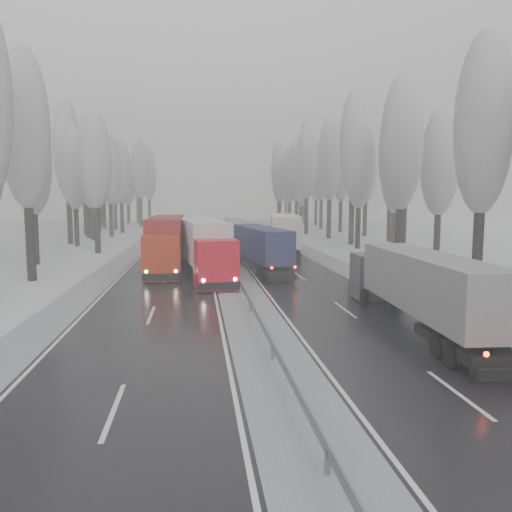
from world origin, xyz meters
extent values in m
plane|color=silver|center=(0.00, 0.00, 0.00)|extent=(260.00, 260.00, 0.00)
cube|color=black|center=(5.25, 30.00, 0.01)|extent=(7.50, 200.00, 0.03)
cube|color=black|center=(-5.25, 30.00, 0.01)|extent=(7.50, 200.00, 0.03)
cube|color=#999CA0|center=(0.00, 30.00, 0.02)|extent=(3.00, 200.00, 0.04)
cube|color=#999CA0|center=(10.20, 30.00, 0.02)|extent=(2.40, 200.00, 0.04)
cube|color=#999CA0|center=(-10.20, 30.00, 0.02)|extent=(2.40, 200.00, 0.04)
cube|color=slate|center=(0.00, 30.00, 0.60)|extent=(0.06, 200.00, 0.32)
cube|color=slate|center=(0.00, -4.00, 0.30)|extent=(0.12, 0.12, 0.60)
cube|color=slate|center=(0.00, 28.00, 0.30)|extent=(0.12, 0.12, 0.60)
cube|color=slate|center=(0.00, 60.00, 0.30)|extent=(0.12, 0.12, 0.60)
cylinder|color=black|center=(15.04, 15.67, 2.80)|extent=(0.68, 0.68, 5.60)
ellipsoid|color=#979492|center=(15.04, 15.67, 10.80)|extent=(3.60, 3.60, 11.45)
cylinder|color=black|center=(14.51, 27.03, 2.81)|extent=(0.68, 0.68, 5.62)
ellipsoid|color=#979492|center=(14.51, 27.03, 10.84)|extent=(3.60, 3.60, 11.48)
cylinder|color=black|center=(20.02, 31.03, 2.47)|extent=(0.64, 0.64, 4.94)
ellipsoid|color=#979492|center=(20.02, 31.03, 9.53)|extent=(3.60, 3.60, 10.09)
cylinder|color=black|center=(17.90, 35.17, 2.66)|extent=(0.66, 0.66, 5.32)
ellipsoid|color=#979492|center=(17.90, 35.17, 10.27)|extent=(3.60, 3.60, 10.88)
cylinder|color=black|center=(20.12, 39.17, 3.16)|extent=(0.72, 0.72, 6.31)
ellipsoid|color=#979492|center=(20.12, 39.17, 12.17)|extent=(3.60, 3.60, 12.90)
cylinder|color=black|center=(17.02, 45.60, 2.69)|extent=(0.67, 0.67, 5.38)
ellipsoid|color=#979492|center=(17.02, 45.60, 10.37)|extent=(3.60, 3.60, 10.98)
cylinder|color=black|center=(23.31, 49.60, 2.30)|extent=(0.62, 0.62, 4.59)
ellipsoid|color=#979492|center=(23.31, 49.60, 8.86)|extent=(3.60, 3.60, 9.39)
cylinder|color=black|center=(17.90, 51.02, 3.47)|extent=(0.76, 0.76, 6.95)
ellipsoid|color=#979492|center=(17.90, 51.02, 13.40)|extent=(3.60, 3.60, 14.19)
cylinder|color=black|center=(24.81, 55.02, 3.30)|extent=(0.74, 0.74, 6.59)
ellipsoid|color=#979492|center=(24.81, 55.02, 12.71)|extent=(3.60, 3.60, 13.46)
cylinder|color=black|center=(17.56, 61.27, 3.18)|extent=(0.72, 0.72, 6.37)
ellipsoid|color=#979492|center=(17.56, 61.27, 12.28)|extent=(3.60, 3.60, 13.01)
cylinder|color=black|center=(24.72, 65.27, 2.99)|extent=(0.70, 0.70, 5.97)
ellipsoid|color=#979492|center=(24.72, 65.27, 11.52)|extent=(3.60, 3.60, 12.20)
cylinder|color=black|center=(16.34, 71.95, 3.33)|extent=(0.74, 0.74, 6.65)
ellipsoid|color=#979492|center=(16.34, 71.95, 12.83)|extent=(3.60, 3.60, 13.59)
cylinder|color=black|center=(23.71, 75.95, 3.07)|extent=(0.71, 0.71, 6.14)
ellipsoid|color=#979492|center=(23.71, 75.95, 11.84)|extent=(3.60, 3.60, 12.54)
cylinder|color=black|center=(16.56, 81.70, 3.03)|extent=(0.71, 0.71, 6.05)
ellipsoid|color=#979492|center=(16.56, 81.70, 11.68)|extent=(3.60, 3.60, 12.37)
cylinder|color=black|center=(22.48, 85.70, 3.15)|extent=(0.72, 0.72, 6.30)
ellipsoid|color=#979492|center=(22.48, 85.70, 12.15)|extent=(3.60, 3.60, 12.87)
cylinder|color=black|center=(16.63, 89.21, 2.94)|extent=(0.70, 0.70, 5.88)
ellipsoid|color=#979492|center=(16.63, 89.21, 11.33)|extent=(3.60, 3.60, 12.00)
cylinder|color=black|center=(19.77, 93.21, 2.43)|extent=(0.64, 0.64, 4.86)
ellipsoid|color=#979492|center=(19.77, 93.21, 9.37)|extent=(3.60, 3.60, 9.92)
cylinder|color=black|center=(15.73, 96.32, 2.99)|extent=(0.70, 0.70, 5.98)
ellipsoid|color=#979492|center=(15.73, 96.32, 11.53)|extent=(3.60, 3.60, 12.21)
cylinder|color=black|center=(24.94, 100.32, 3.09)|extent=(0.71, 0.71, 6.19)
ellipsoid|color=#979492|center=(24.94, 100.32, 11.93)|extent=(3.60, 3.60, 12.64)
cylinder|color=black|center=(17.04, 106.16, 3.43)|extent=(0.75, 0.75, 6.86)
ellipsoid|color=#979492|center=(17.04, 106.16, 13.22)|extent=(3.60, 3.60, 14.01)
cylinder|color=black|center=(24.02, 110.16, 2.77)|extent=(0.68, 0.68, 5.55)
ellipsoid|color=#979492|center=(24.02, 110.16, 10.70)|extent=(3.60, 3.60, 11.33)
cylinder|color=black|center=(18.73, 116.73, 3.05)|extent=(0.71, 0.71, 6.09)
ellipsoid|color=#979492|center=(18.73, 116.73, 11.75)|extent=(3.60, 3.60, 12.45)
cylinder|color=black|center=(21.55, 120.73, 2.74)|extent=(0.67, 0.67, 5.49)
ellipsoid|color=#979492|center=(21.55, 120.73, 10.58)|extent=(3.60, 3.60, 11.21)
cylinder|color=black|center=(-15.13, 24.57, 2.92)|extent=(0.69, 0.69, 5.83)
ellipsoid|color=#979492|center=(-15.13, 24.57, 11.25)|extent=(3.60, 3.60, 11.92)
cylinder|color=black|center=(-17.75, 34.20, 2.52)|extent=(0.65, 0.65, 5.03)
ellipsoid|color=#979492|center=(-17.75, 34.20, 9.70)|extent=(3.60, 3.60, 10.28)
cylinder|color=black|center=(-13.94, 43.73, 2.72)|extent=(0.67, 0.67, 5.44)
ellipsoid|color=#979492|center=(-13.94, 43.73, 10.49)|extent=(3.60, 3.60, 11.11)
cylinder|color=black|center=(-21.85, 47.73, 2.86)|extent=(0.69, 0.69, 5.72)
ellipsoid|color=#979492|center=(-21.85, 47.73, 11.04)|extent=(3.60, 3.60, 11.69)
cylinder|color=black|center=(-18.26, 52.71, 2.61)|extent=(0.66, 0.66, 5.23)
ellipsoid|color=#979492|center=(-18.26, 52.71, 10.08)|extent=(3.60, 3.60, 10.68)
cylinder|color=black|center=(-20.05, 56.71, 3.30)|extent=(0.74, 0.74, 6.60)
ellipsoid|color=#979492|center=(-20.05, 56.71, 12.74)|extent=(3.60, 3.60, 13.49)
cylinder|color=black|center=(-18.16, 62.35, 2.58)|extent=(0.65, 0.65, 5.16)
ellipsoid|color=#979492|center=(-18.16, 62.35, 9.95)|extent=(3.60, 3.60, 10.54)
cylinder|color=black|center=(-19.54, 66.35, 2.90)|extent=(0.69, 0.69, 5.79)
ellipsoid|color=#979492|center=(-19.54, 66.35, 11.18)|extent=(3.60, 3.60, 11.84)
cylinder|color=black|center=(-16.58, 69.11, 2.82)|extent=(0.68, 0.68, 5.64)
ellipsoid|color=#979492|center=(-16.58, 69.11, 10.89)|extent=(3.60, 3.60, 11.53)
cylinder|color=black|center=(-21.42, 73.11, 3.28)|extent=(0.73, 0.73, 6.56)
ellipsoid|color=#979492|center=(-21.42, 73.11, 12.65)|extent=(3.60, 3.60, 13.40)
cylinder|color=black|center=(-16.33, 79.19, 2.90)|extent=(0.69, 0.69, 5.79)
ellipsoid|color=#979492|center=(-16.33, 79.19, 11.17)|extent=(3.60, 3.60, 11.84)
cylinder|color=black|center=(-21.09, 83.19, 3.32)|extent=(0.74, 0.74, 6.65)
ellipsoid|color=#979492|center=(-21.09, 83.19, 12.82)|extent=(3.60, 3.60, 13.58)
cylinder|color=black|center=(-18.93, 88.54, 2.56)|extent=(0.65, 0.65, 5.12)
ellipsoid|color=#979492|center=(-18.93, 88.54, 9.88)|extent=(3.60, 3.60, 10.46)
cylinder|color=black|center=(-21.82, 92.54, 2.92)|extent=(0.69, 0.69, 5.84)
ellipsoid|color=#979492|center=(-21.82, 92.54, 11.26)|extent=(3.60, 3.60, 11.92)
cylinder|color=black|center=(-15.07, 99.33, 3.34)|extent=(0.74, 0.74, 6.67)
ellipsoid|color=#979492|center=(-15.07, 99.33, 12.87)|extent=(3.60, 3.60, 13.63)
cylinder|color=black|center=(-24.20, 103.33, 3.15)|extent=(0.72, 0.72, 6.31)
ellipsoid|color=#979492|center=(-24.20, 103.33, 12.16)|extent=(3.60, 3.60, 12.88)
cylinder|color=black|center=(-14.05, 108.72, 3.14)|extent=(0.72, 0.72, 6.29)
ellipsoid|color=#979492|center=(-14.05, 108.72, 12.12)|extent=(3.60, 3.60, 12.84)
cylinder|color=black|center=(-19.66, 112.72, 2.43)|extent=(0.64, 0.64, 4.86)
ellipsoid|color=#979492|center=(-19.66, 112.72, 9.36)|extent=(3.60, 3.60, 9.92)
cylinder|color=black|center=(-17.56, 115.31, 3.31)|extent=(0.74, 0.74, 6.63)
ellipsoid|color=#979492|center=(-17.56, 115.31, 12.78)|extent=(3.60, 3.60, 13.54)
cylinder|color=black|center=(-20.33, 119.31, 2.89)|extent=(0.69, 0.69, 5.79)
ellipsoid|color=#979492|center=(-20.33, 119.31, 11.16)|extent=(3.60, 3.60, 11.82)
cube|color=#46474B|center=(7.67, 13.82, 1.47)|extent=(2.32, 2.40, 2.67)
cube|color=black|center=(7.72, 14.93, 2.09)|extent=(2.05, 0.18, 0.89)
cube|color=black|center=(7.73, 15.02, 0.40)|extent=(2.23, 0.23, 0.44)
cube|color=slate|center=(7.38, 6.90, 2.40)|extent=(2.75, 11.64, 2.49)
cube|color=black|center=(7.13, 1.09, 0.49)|extent=(2.05, 0.19, 0.40)
cube|color=black|center=(7.24, 3.70, 0.67)|extent=(2.16, 4.97, 0.40)
cube|color=black|center=(7.15, 1.57, 0.31)|extent=(2.04, 0.14, 0.53)
cylinder|color=black|center=(6.71, 13.15, 0.46)|extent=(0.35, 0.94, 0.92)
cylinder|color=black|center=(8.58, 13.07, 0.46)|extent=(0.35, 0.94, 0.92)
cylinder|color=black|center=(6.30, 3.39, 0.46)|extent=(0.35, 0.94, 0.92)
cylinder|color=black|center=(8.16, 3.31, 0.46)|extent=(0.35, 0.94, 0.92)
cylinder|color=black|center=(6.25, 2.23, 0.46)|extent=(0.35, 0.94, 0.92)
cylinder|color=black|center=(8.11, 2.16, 0.46)|extent=(0.35, 0.94, 0.92)
sphere|color=#FF0C05|center=(6.29, 1.06, 1.20)|extent=(0.18, 0.18, 0.18)
sphere|color=white|center=(6.88, 15.09, 0.76)|extent=(0.20, 0.20, 0.20)
sphere|color=white|center=(8.57, 15.01, 0.76)|extent=(0.20, 0.20, 0.20)
cube|color=#1D224A|center=(1.51, 34.35, 1.51)|extent=(2.58, 2.66, 2.75)
cube|color=black|center=(1.37, 35.49, 2.15)|extent=(2.10, 0.36, 0.92)
cube|color=black|center=(1.35, 35.58, 0.41)|extent=(2.29, 0.43, 0.46)
cube|color=#161A3E|center=(2.44, 27.27, 2.47)|extent=(3.86, 12.10, 2.56)
cube|color=black|center=(3.22, 21.33, 0.50)|extent=(2.10, 0.38, 0.41)
cube|color=black|center=(2.87, 24.01, 0.69)|extent=(2.65, 5.25, 0.41)
cube|color=black|center=(3.16, 21.83, 0.32)|extent=(2.09, 0.33, 0.55)
cylinder|color=black|center=(0.66, 33.50, 0.48)|extent=(0.44, 0.99, 0.95)
cylinder|color=black|center=(2.56, 33.75, 0.48)|extent=(0.44, 0.99, 0.95)
cylinder|color=black|center=(1.97, 23.52, 0.48)|extent=(0.44, 0.99, 0.95)
cylinder|color=black|center=(3.87, 23.77, 0.48)|extent=(0.44, 0.99, 0.95)
cylinder|color=black|center=(2.12, 22.34, 0.48)|extent=(0.44, 0.99, 0.95)
cylinder|color=black|center=(4.03, 22.59, 0.48)|extent=(0.44, 0.99, 0.95)
sphere|color=#FF0C05|center=(2.37, 21.15, 1.24)|extent=(0.18, 0.18, 0.18)
sphere|color=#FF0C05|center=(4.09, 21.38, 1.24)|extent=(0.18, 0.18, 0.18)
sphere|color=white|center=(0.49, 35.49, 0.78)|extent=(0.20, 0.20, 0.20)
sphere|color=white|center=(2.21, 35.72, 0.78)|extent=(0.20, 0.20, 0.20)
cube|color=beige|center=(7.62, 46.77, 1.77)|extent=(3.03, 3.12, 3.22)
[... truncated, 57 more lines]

